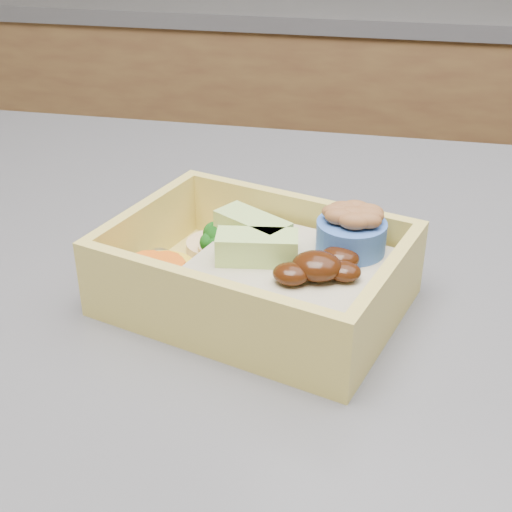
# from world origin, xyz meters

# --- Properties ---
(back_cabinets) EXTENTS (3.20, 0.62, 2.30)m
(back_cabinets) POSITION_xyz_m (0.00, 1.23, 0.89)
(back_cabinets) COLOR brown
(back_cabinets) RESTS_ON ground
(bento_box) EXTENTS (0.22, 0.18, 0.07)m
(bento_box) POSITION_xyz_m (-0.17, -0.03, 0.94)
(bento_box) COLOR #DDC55B
(bento_box) RESTS_ON island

